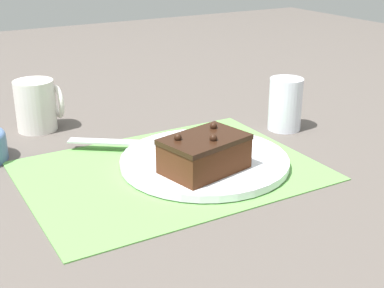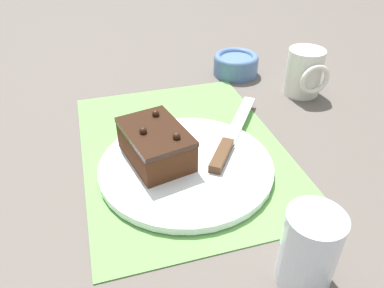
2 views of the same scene
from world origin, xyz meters
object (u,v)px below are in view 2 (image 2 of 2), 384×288
serving_knife (228,142)px  small_bowl (236,64)px  drinking_glass (309,249)px  cake_plate (186,166)px  coffee_mug (304,73)px  chocolate_cake (156,144)px

serving_knife → small_bowl: bearing=101.8°
drinking_glass → small_bowl: bearing=166.2°
cake_plate → drinking_glass: bearing=18.6°
drinking_glass → serving_knife: bearing=178.8°
cake_plate → small_bowl: size_ratio=2.62×
cake_plate → coffee_mug: size_ratio=2.81×
chocolate_cake → small_bowl: bearing=139.3°
cake_plate → coffee_mug: coffee_mug is taller
serving_knife → coffee_mug: coffee_mug is taller
chocolate_cake → drinking_glass: bearing=25.1°
cake_plate → small_bowl: small_bowl is taller
coffee_mug → small_bowl: bearing=-143.1°
drinking_glass → small_bowl: 0.57m
chocolate_cake → drinking_glass: 0.28m
chocolate_cake → serving_knife: bearing=91.8°
small_bowl → coffee_mug: coffee_mug is taller
cake_plate → small_bowl: 0.39m
chocolate_cake → drinking_glass: size_ratio=1.41×
chocolate_cake → coffee_mug: size_ratio=1.45×
chocolate_cake → serving_knife: size_ratio=0.65×
cake_plate → chocolate_cake: chocolate_cake is taller
small_bowl → serving_knife: bearing=-23.9°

